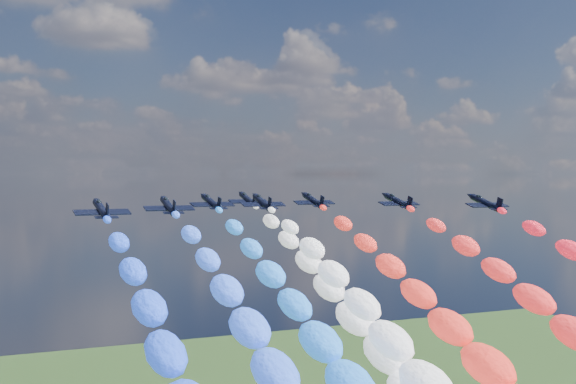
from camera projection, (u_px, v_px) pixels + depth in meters
name	position (u px, v px, depth m)	size (l,w,h in m)	color
jet_0	(102.00, 210.00, 108.38)	(7.90, 10.59, 2.33)	black
jet_1	(169.00, 206.00, 120.93)	(7.90, 10.59, 2.33)	black
jet_2	(211.00, 202.00, 136.28)	(7.90, 10.59, 2.33)	black
jet_3	(262.00, 202.00, 136.47)	(7.90, 10.59, 2.33)	black
jet_4	(248.00, 199.00, 151.75)	(7.90, 10.59, 2.33)	black
jet_5	(313.00, 200.00, 145.65)	(7.90, 10.59, 2.33)	black
jet_6	(398.00, 201.00, 140.64)	(7.90, 10.59, 2.33)	black
jet_7	(486.00, 203.00, 133.51)	(7.90, 10.59, 2.33)	black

